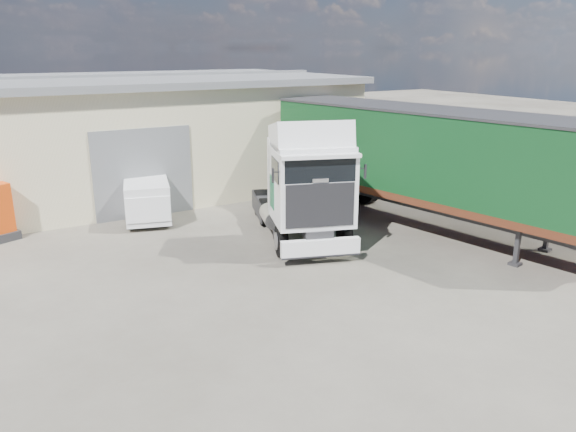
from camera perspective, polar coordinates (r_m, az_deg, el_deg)
ground at (r=15.90m, az=3.42°, el=-7.94°), size 120.00×120.00×0.00m
warehouse at (r=28.35m, az=-25.88°, el=7.01°), size 30.60×12.60×5.42m
brick_boundary_wall at (r=27.12m, az=16.93°, el=4.55°), size 0.35×26.00×2.50m
tractor_unit at (r=19.44m, az=1.80°, el=2.58°), size 4.51×6.98×4.47m
box_trailer at (r=21.59m, az=13.71°, el=5.92°), size 5.39×13.91×4.52m
panel_van at (r=23.18m, az=-14.14°, el=1.79°), size 2.64×4.35×1.66m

